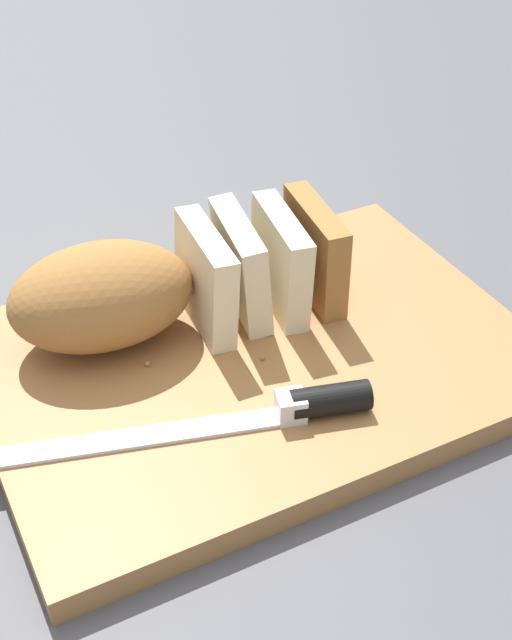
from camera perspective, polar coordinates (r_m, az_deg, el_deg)
name	(u,v)px	position (r m, az deg, el deg)	size (l,w,h in m)	color
ground_plane	(256,371)	(0.69, 0.00, -3.41)	(3.00, 3.00, 0.00)	#4C4C51
cutting_board	(256,361)	(0.68, 0.00, -2.73)	(0.42, 0.30, 0.02)	#9E6B3D
bread_loaf	(161,284)	(0.68, -6.32, 2.38)	(0.27, 0.11, 0.08)	#996633
bread_knife	(279,410)	(0.61, 1.50, -5.95)	(0.27, 0.08, 0.02)	silver
crumb_near_knife	(147,364)	(0.66, -7.18, -2.89)	(0.00, 0.00, 0.00)	#A8753D
crumb_near_loaf	(166,315)	(0.71, -5.95, 0.31)	(0.01, 0.01, 0.01)	#A8753D
crumb_stray_left	(309,407)	(0.62, 3.51, -5.73)	(0.00, 0.00, 0.00)	#A8753D
crumb_stray_right	(265,357)	(0.66, 0.60, -2.44)	(0.00, 0.00, 0.00)	#A8753D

